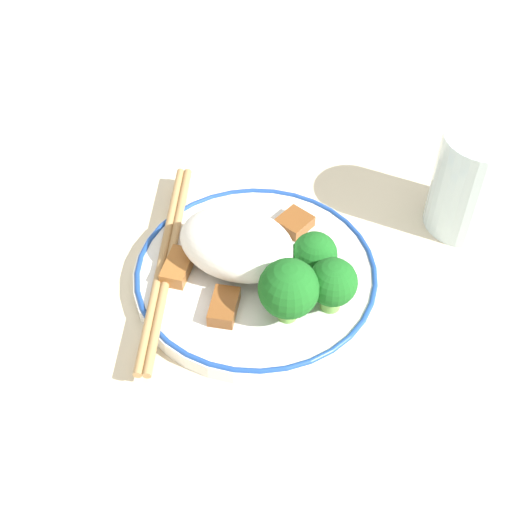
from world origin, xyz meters
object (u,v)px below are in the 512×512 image
broccoli_back_center (333,283)px  chopsticks (166,261)px  broccoli_back_right (314,255)px  drinking_glass (473,181)px  plate (256,275)px  broccoli_back_left (289,289)px

broccoli_back_center → chopsticks: (-0.15, -0.01, -0.03)m
broccoli_back_right → drinking_glass: 0.17m
chopsticks → broccoli_back_right: bearing=14.9°
plate → broccoli_back_right: broccoli_back_right is taller
broccoli_back_left → broccoli_back_right: 0.05m
chopsticks → drinking_glass: bearing=34.4°
plate → broccoli_back_right: 0.06m
drinking_glass → broccoli_back_right: bearing=-130.8°
broccoli_back_right → drinking_glass: bearing=49.2°
plate → chopsticks: size_ratio=0.92×
broccoli_back_center → broccoli_back_left: bearing=-143.1°
drinking_glass → broccoli_back_center: bearing=-118.9°
plate → broccoli_back_right: (0.05, 0.01, 0.03)m
plate → drinking_glass: drinking_glass is taller
plate → broccoli_back_left: (0.04, -0.04, 0.04)m
broccoli_back_center → drinking_glass: (0.09, 0.16, 0.01)m
broccoli_back_left → broccoli_back_center: 0.04m
broccoli_back_right → drinking_glass: size_ratio=0.44×
plate → chopsticks: bearing=-165.7°
plate → broccoli_back_left: size_ratio=3.57×
broccoli_back_center → chopsticks: size_ratio=0.22×
drinking_glass → broccoli_back_left: bearing=-123.0°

